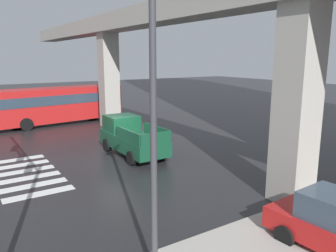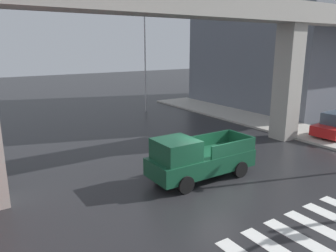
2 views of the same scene
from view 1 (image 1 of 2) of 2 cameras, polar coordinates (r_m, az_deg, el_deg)
The scene contains 7 objects.
ground_plane at distance 18.71m, azimuth -8.11°, elevation -5.42°, with size 120.00×120.00×0.00m, color #232326.
crosswalk_stripes at distance 17.35m, azimuth -23.02°, elevation -7.60°, with size 6.05×2.80×0.01m.
elevated_overpass at distance 19.50m, azimuth 0.06°, elevation 16.80°, with size 54.42×1.82×8.54m.
sidewalk_east at distance 12.07m, azimuth 25.69°, elevation -16.01°, with size 4.00×36.00×0.15m, color #ADA89E.
pickup_truck at distance 19.15m, azimuth -6.40°, elevation -1.91°, with size 5.10×2.09×2.08m.
city_bus at distance 29.34m, azimuth -18.30°, elevation 3.74°, with size 3.73×11.01×2.99m.
street_lamp_near_corner at distance 7.58m, azimuth -2.56°, elevation 4.93°, with size 0.44×0.70×7.24m.
Camera 1 is at (16.29, -7.42, 5.43)m, focal length 35.74 mm.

